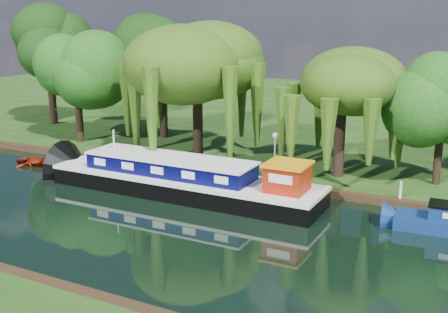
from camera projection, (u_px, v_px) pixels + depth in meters
The scene contains 12 objects.
ground at pixel (185, 228), 28.48m from camera, with size 120.00×120.00×0.00m, color black.
far_bank at pixel (358, 117), 57.61m from camera, with size 120.00×52.00×0.45m, color #16390F.
dutch_barge at pixel (186, 180), 33.47m from camera, with size 17.10×3.92×3.61m.
red_dinghy at pixel (39, 165), 40.16m from camera, with size 2.33×3.27×0.68m, color maroon.
willow_left at pixel (197, 65), 38.65m from camera, with size 7.60×7.60×9.11m.
willow_right at pixel (342, 93), 34.62m from camera, with size 5.97×5.97×7.27m.
tree_far_left at pixel (76, 69), 44.03m from camera, with size 5.30×5.30×8.53m.
tree_far_back at pixel (49, 49), 51.25m from camera, with size 5.87×5.87×9.88m.
tree_far_mid at pixel (162, 61), 45.53m from camera, with size 5.64×5.64×9.22m.
tree_far_right at pixel (443, 107), 33.09m from camera, with size 4.17×4.17×6.83m.
lamppost at pixel (275, 141), 36.66m from camera, with size 0.36×0.36×2.56m.
mooring_posts at pixel (247, 169), 35.68m from camera, with size 19.16×0.16×1.00m.
Camera 1 is at (14.10, -22.74, 10.59)m, focal length 45.00 mm.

